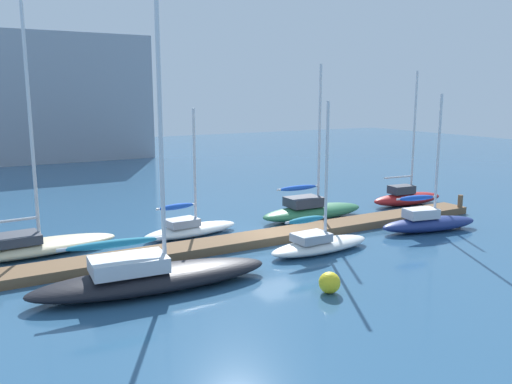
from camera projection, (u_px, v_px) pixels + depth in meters
name	position (u px, v px, depth m)	size (l,w,h in m)	color
ground_plane	(277.00, 240.00, 25.49)	(120.00, 120.00, 0.00)	#2D567A
dock_pier	(277.00, 236.00, 25.46)	(25.03, 1.64, 0.39)	brown
dock_piling_far_end	(460.00, 204.00, 30.76)	(0.28, 0.28, 1.12)	brown
sailboat_0	(29.00, 244.00, 22.97)	(7.57, 2.69, 11.79)	beige
sailboat_1	(150.00, 274.00, 18.91)	(8.78, 2.93, 12.87)	black
sailboat_2	(190.00, 227.00, 26.06)	(5.14, 2.07, 6.21)	white
sailboat_3	(319.00, 242.00, 23.43)	(5.22, 1.85, 6.60)	white
sailboat_4	(312.00, 209.00, 29.50)	(6.41, 2.06, 8.45)	#2D7047
sailboat_5	(428.00, 221.00, 26.94)	(5.59, 2.41, 6.88)	navy
sailboat_6	(407.00, 196.00, 33.21)	(5.11, 1.86, 8.23)	#B21E1E
mooring_buoy_yellow	(330.00, 283.00, 18.65)	(0.77, 0.77, 0.77)	yellow
harbor_building_distant	(62.00, 98.00, 57.34)	(16.35, 11.91, 12.72)	#9399A3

